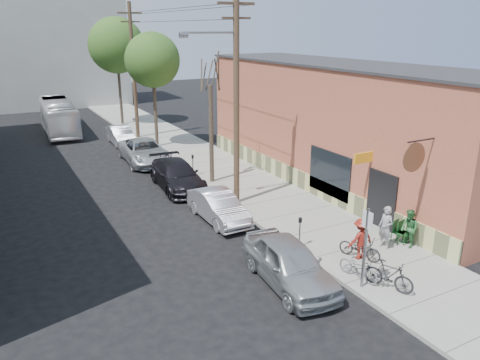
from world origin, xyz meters
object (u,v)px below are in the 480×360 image
parked_bike_b (359,267)px  bus (59,116)px  patron_grey (386,227)px  patio_chair_a (404,233)px  car_2 (177,175)px  tree_leafy_mid (152,60)px  parked_bike_a (389,275)px  utility_pole_near (235,95)px  cyclist (361,239)px  car_1 (218,207)px  parking_meter_near (300,228)px  car_0 (289,263)px  tree_bare (211,135)px  parking_meter_far (193,162)px  patio_chair_b (399,232)px  car_4 (121,135)px  tree_leafy_far (116,45)px  patron_green (409,229)px  car_3 (144,151)px  sign_post (366,241)px

parked_bike_b → bus: 30.86m
patron_grey → parked_bike_b: size_ratio=1.09×
patio_chair_a → car_2: car_2 is taller
tree_leafy_mid → parked_bike_b: size_ratio=5.04×
tree_leafy_mid → parked_bike_a: bearing=-89.5°
utility_pole_near → cyclist: size_ratio=6.32×
parked_bike_b → car_1: car_1 is taller
patio_chair_a → bus: bearing=94.3°
parking_meter_near → car_0: bearing=-133.4°
tree_bare → patio_chair_a: size_ratio=6.05×
parking_meter_far → car_2: (-1.45, -1.23, -0.24)m
patio_chair_b → car_0: (-5.53, -0.35, 0.18)m
tree_leafy_mid → patio_chair_b: tree_leafy_mid is taller
cyclist → car_0: (-3.19, -0.04, -0.17)m
patio_chair_a → car_4: car_4 is taller
tree_leafy_far → parked_bike_a: 32.40m
parking_meter_near → car_1: size_ratio=0.30×
patio_chair_b → parked_bike_a: parked_bike_a is taller
tree_leafy_mid → patio_chair_a: (3.34, -20.13, -5.61)m
utility_pole_near → car_2: size_ratio=1.97×
utility_pole_near → tree_bare: size_ratio=1.88×
patron_green → parked_bike_b: bearing=-60.9°
parking_meter_near → parked_bike_b: size_ratio=0.79×
parking_meter_far → car_2: bearing=-139.7°
tree_bare → tree_leafy_mid: (0.00, 9.31, 3.39)m
tree_bare → patio_chair_b: (3.22, -10.66, -2.22)m
utility_pole_near → car_4: utility_pole_near is taller
patio_chair_a → car_3: size_ratio=0.16×
parking_meter_far → car_3: 4.75m
car_4 → sign_post: bearing=-84.9°
car_0 → car_2: (0.31, 11.18, -0.04)m
patio_chair_a → patron_grey: bearing=165.2°
car_0 → car_4: car_0 is taller
car_4 → tree_leafy_mid: bearing=-48.3°
parking_meter_far → car_4: 10.38m
car_4 → tree_bare: bearing=-78.8°
tree_leafy_mid → parking_meter_near: bearing=-91.7°
parked_bike_a → car_0: car_0 is taller
tree_bare → parked_bike_b: 12.28m
tree_bare → parked_bike_b: bearing=-90.8°
parking_meter_far → parked_bike_a: parking_meter_far is taller
parking_meter_near → tree_bare: (0.55, 9.14, 1.83)m
cyclist → parked_bike_b: cyclist is taller
utility_pole_near → car_0: size_ratio=2.20×
sign_post → patron_grey: bearing=32.8°
utility_pole_near → patron_green: bearing=-64.3°
patron_grey → car_4: size_ratio=0.42×
patron_grey → car_4: bearing=-172.0°
patron_grey → car_3: (-4.32, 16.69, -0.26)m
sign_post → parked_bike_a: (0.66, -0.51, -1.18)m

